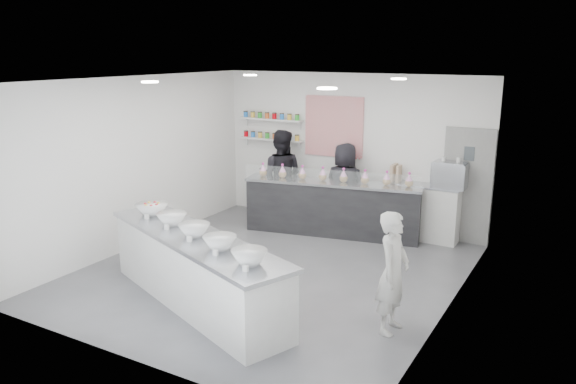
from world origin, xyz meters
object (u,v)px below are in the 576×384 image
at_px(espresso_ledge, 421,212).
at_px(espresso_machine, 450,175).
at_px(woman_prep, 393,273).
at_px(back_bar, 332,208).
at_px(staff_right, 345,187).
at_px(staff_left, 281,176).
at_px(prep_counter, 196,270).

xyz_separation_m(espresso_ledge, espresso_machine, (0.48, 0.00, 0.75)).
distance_m(espresso_ledge, woman_prep, 3.74).
bearing_deg(back_bar, staff_right, 68.60).
relative_size(woman_prep, staff_left, 0.82).
bearing_deg(back_bar, prep_counter, -106.27).
height_order(espresso_machine, staff_right, staff_right).
bearing_deg(woman_prep, staff_right, 33.18).
relative_size(espresso_ledge, woman_prep, 0.90).
xyz_separation_m(prep_counter, espresso_machine, (2.34, 4.26, 0.77)).
xyz_separation_m(back_bar, staff_right, (0.07, 0.39, 0.34)).
bearing_deg(staff_left, woman_prep, 120.02).
xyz_separation_m(back_bar, staff_left, (-1.29, 0.25, 0.43)).
relative_size(back_bar, espresso_ledge, 2.38).
relative_size(prep_counter, espresso_machine, 6.09).
relative_size(espresso_ledge, espresso_machine, 2.35).
bearing_deg(staff_left, espresso_machine, 168.77).
distance_m(prep_counter, staff_left, 4.08).
distance_m(prep_counter, staff_right, 4.11).
height_order(back_bar, woman_prep, woman_prep).
xyz_separation_m(staff_left, staff_right, (1.35, 0.14, -0.09)).
bearing_deg(staff_right, prep_counter, 78.89).
relative_size(back_bar, staff_left, 1.76).
bearing_deg(espresso_ledge, espresso_machine, 0.00).
bearing_deg(espresso_machine, woman_prep, -86.06).
distance_m(back_bar, staff_right, 0.52).
bearing_deg(staff_right, back_bar, 74.25).
relative_size(back_bar, staff_right, 1.94).
relative_size(espresso_ledge, staff_left, 0.74).
bearing_deg(espresso_ledge, staff_right, -173.01).
relative_size(back_bar, espresso_machine, 5.61).
xyz_separation_m(prep_counter, woman_prep, (2.59, 0.60, 0.28)).
height_order(prep_counter, back_bar, back_bar).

